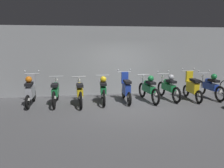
{
  "coord_description": "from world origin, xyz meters",
  "views": [
    {
      "loc": [
        -1.98,
        -7.95,
        2.38
      ],
      "look_at": [
        -0.58,
        0.72,
        0.75
      ],
      "focal_mm": 36.12,
      "sensor_mm": 36.0,
      "label": 1
    }
  ],
  "objects_px": {
    "motorbike_slot_0": "(30,91)",
    "motorbike_slot_6": "(168,87)",
    "motorbike_slot_8": "(210,86)",
    "motorbike_slot_7": "(192,87)",
    "motorbike_slot_1": "(56,92)",
    "motorbike_slot_2": "(80,92)",
    "motorbike_slot_3": "(103,89)",
    "motorbike_slot_4": "(126,89)",
    "motorbike_slot_5": "(148,88)"
  },
  "relations": [
    {
      "from": "motorbike_slot_2",
      "to": "motorbike_slot_3",
      "type": "distance_m",
      "value": 0.95
    },
    {
      "from": "motorbike_slot_1",
      "to": "motorbike_slot_6",
      "type": "xyz_separation_m",
      "value": [
        4.65,
        0.06,
        0.04
      ]
    },
    {
      "from": "motorbike_slot_5",
      "to": "motorbike_slot_8",
      "type": "relative_size",
      "value": 1.0
    },
    {
      "from": "motorbike_slot_0",
      "to": "motorbike_slot_7",
      "type": "distance_m",
      "value": 6.51
    },
    {
      "from": "motorbike_slot_6",
      "to": "motorbike_slot_8",
      "type": "relative_size",
      "value": 1.0
    },
    {
      "from": "motorbike_slot_4",
      "to": "motorbike_slot_7",
      "type": "height_order",
      "value": "same"
    },
    {
      "from": "motorbike_slot_5",
      "to": "motorbike_slot_8",
      "type": "distance_m",
      "value": 2.79
    },
    {
      "from": "motorbike_slot_0",
      "to": "motorbike_slot_5",
      "type": "distance_m",
      "value": 4.65
    },
    {
      "from": "motorbike_slot_0",
      "to": "motorbike_slot_2",
      "type": "relative_size",
      "value": 0.86
    },
    {
      "from": "motorbike_slot_5",
      "to": "motorbike_slot_2",
      "type": "bearing_deg",
      "value": -177.9
    },
    {
      "from": "motorbike_slot_5",
      "to": "motorbike_slot_7",
      "type": "height_order",
      "value": "motorbike_slot_7"
    },
    {
      "from": "motorbike_slot_1",
      "to": "motorbike_slot_8",
      "type": "bearing_deg",
      "value": -0.37
    },
    {
      "from": "motorbike_slot_1",
      "to": "motorbike_slot_4",
      "type": "xyz_separation_m",
      "value": [
        2.79,
        -0.06,
        0.04
      ]
    },
    {
      "from": "motorbike_slot_1",
      "to": "motorbike_slot_2",
      "type": "bearing_deg",
      "value": -11.8
    },
    {
      "from": "motorbike_slot_5",
      "to": "motorbike_slot_1",
      "type": "bearing_deg",
      "value": 178.58
    },
    {
      "from": "motorbike_slot_3",
      "to": "motorbike_slot_4",
      "type": "bearing_deg",
      "value": -3.12
    },
    {
      "from": "motorbike_slot_1",
      "to": "motorbike_slot_3",
      "type": "relative_size",
      "value": 1.0
    },
    {
      "from": "motorbike_slot_7",
      "to": "motorbike_slot_1",
      "type": "bearing_deg",
      "value": 178.01
    },
    {
      "from": "motorbike_slot_3",
      "to": "motorbike_slot_4",
      "type": "relative_size",
      "value": 1.16
    },
    {
      "from": "motorbike_slot_3",
      "to": "motorbike_slot_4",
      "type": "height_order",
      "value": "motorbike_slot_4"
    },
    {
      "from": "motorbike_slot_7",
      "to": "motorbike_slot_8",
      "type": "height_order",
      "value": "motorbike_slot_7"
    },
    {
      "from": "motorbike_slot_2",
      "to": "motorbike_slot_3",
      "type": "xyz_separation_m",
      "value": [
        0.93,
        0.18,
        0.04
      ]
    },
    {
      "from": "motorbike_slot_7",
      "to": "motorbike_slot_8",
      "type": "xyz_separation_m",
      "value": [
        0.93,
        0.15,
        0.0
      ]
    },
    {
      "from": "motorbike_slot_0",
      "to": "motorbike_slot_2",
      "type": "distance_m",
      "value": 1.87
    },
    {
      "from": "motorbike_slot_1",
      "to": "motorbike_slot_5",
      "type": "relative_size",
      "value": 1.0
    },
    {
      "from": "motorbike_slot_2",
      "to": "motorbike_slot_5",
      "type": "distance_m",
      "value": 2.79
    },
    {
      "from": "motorbike_slot_2",
      "to": "motorbike_slot_6",
      "type": "xyz_separation_m",
      "value": [
        3.72,
        0.25,
        0.04
      ]
    },
    {
      "from": "motorbike_slot_6",
      "to": "motorbike_slot_8",
      "type": "height_order",
      "value": "same"
    },
    {
      "from": "motorbike_slot_6",
      "to": "motorbike_slot_4",
      "type": "bearing_deg",
      "value": -176.39
    },
    {
      "from": "motorbike_slot_8",
      "to": "motorbike_slot_7",
      "type": "bearing_deg",
      "value": -170.66
    },
    {
      "from": "motorbike_slot_1",
      "to": "motorbike_slot_4",
      "type": "height_order",
      "value": "motorbike_slot_4"
    },
    {
      "from": "motorbike_slot_8",
      "to": "motorbike_slot_5",
      "type": "bearing_deg",
      "value": -178.96
    },
    {
      "from": "motorbike_slot_0",
      "to": "motorbike_slot_7",
      "type": "height_order",
      "value": "same"
    },
    {
      "from": "motorbike_slot_1",
      "to": "motorbike_slot_4",
      "type": "bearing_deg",
      "value": -1.26
    },
    {
      "from": "motorbike_slot_2",
      "to": "motorbike_slot_6",
      "type": "bearing_deg",
      "value": 3.84
    },
    {
      "from": "motorbike_slot_7",
      "to": "motorbike_slot_6",
      "type": "bearing_deg",
      "value": 165.0
    },
    {
      "from": "motorbike_slot_2",
      "to": "motorbike_slot_3",
      "type": "bearing_deg",
      "value": 11.14
    },
    {
      "from": "motorbike_slot_6",
      "to": "motorbike_slot_8",
      "type": "bearing_deg",
      "value": -2.99
    },
    {
      "from": "motorbike_slot_0",
      "to": "motorbike_slot_5",
      "type": "bearing_deg",
      "value": -1.33
    },
    {
      "from": "motorbike_slot_0",
      "to": "motorbike_slot_6",
      "type": "relative_size",
      "value": 0.86
    },
    {
      "from": "motorbike_slot_5",
      "to": "motorbike_slot_7",
      "type": "bearing_deg",
      "value": -3.14
    },
    {
      "from": "motorbike_slot_4",
      "to": "motorbike_slot_2",
      "type": "bearing_deg",
      "value": -175.92
    },
    {
      "from": "motorbike_slot_4",
      "to": "motorbike_slot_7",
      "type": "relative_size",
      "value": 1.0
    },
    {
      "from": "motorbike_slot_5",
      "to": "motorbike_slot_4",
      "type": "bearing_deg",
      "value": 178.12
    },
    {
      "from": "motorbike_slot_3",
      "to": "motorbike_slot_5",
      "type": "bearing_deg",
      "value": -2.5
    },
    {
      "from": "motorbike_slot_6",
      "to": "motorbike_slot_8",
      "type": "distance_m",
      "value": 1.86
    },
    {
      "from": "motorbike_slot_6",
      "to": "motorbike_slot_1",
      "type": "bearing_deg",
      "value": -179.31
    },
    {
      "from": "motorbike_slot_2",
      "to": "motorbike_slot_5",
      "type": "relative_size",
      "value": 1.0
    },
    {
      "from": "motorbike_slot_3",
      "to": "motorbike_slot_7",
      "type": "height_order",
      "value": "motorbike_slot_7"
    },
    {
      "from": "motorbike_slot_2",
      "to": "motorbike_slot_4",
      "type": "distance_m",
      "value": 1.87
    }
  ]
}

